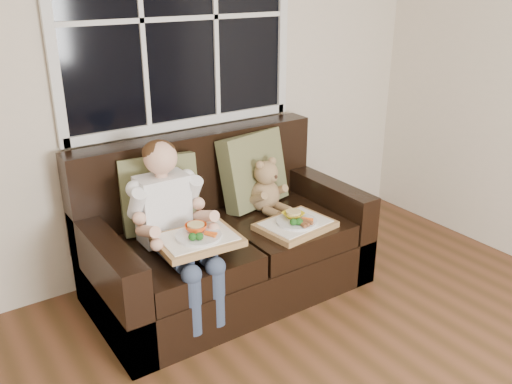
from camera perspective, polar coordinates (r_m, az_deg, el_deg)
window_back at (r=3.50m, az=-8.12°, el=17.64°), size 1.62×0.04×1.37m
loveseat at (r=3.47m, az=-3.48°, el=-5.41°), size 1.70×0.92×0.96m
pillow_left at (r=3.30m, az=-10.15°, el=-0.18°), size 0.49×0.31×0.47m
pillow_right at (r=3.60m, az=-0.29°, el=2.34°), size 0.52×0.32×0.50m
child at (r=3.05m, az=-8.89°, el=-2.34°), size 0.42×0.61×0.94m
teddy_bear at (r=3.54m, az=1.05°, el=0.29°), size 0.23×0.29×0.37m
tray_left at (r=2.95m, az=-6.15°, el=-4.87°), size 0.46×0.36×0.10m
tray_right at (r=3.33m, az=4.17°, el=-3.36°), size 0.48×0.39×0.10m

